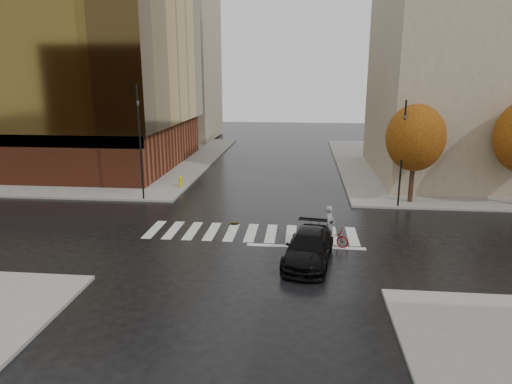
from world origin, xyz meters
TOP-DOWN VIEW (x-y plane):
  - ground at (0.00, 0.00)m, footprint 120.00×120.00m
  - sidewalk_nw at (-21.00, 21.00)m, footprint 30.00×30.00m
  - sidewalk_ne at (21.00, 21.00)m, footprint 30.00×30.00m
  - crosswalk at (0.00, 0.50)m, footprint 12.00×3.00m
  - office_glass at (-22.00, 17.99)m, footprint 27.00×19.00m
  - building_ne_tan at (17.00, 17.00)m, footprint 16.00×16.00m
  - building_nw_far at (-16.00, 37.00)m, footprint 14.00×12.00m
  - tree_ne_a at (10.00, 7.40)m, footprint 3.80×3.80m
  - sedan at (3.11, -3.21)m, footprint 2.71×5.18m
  - cyclist at (4.23, -1.00)m, footprint 1.95×1.31m
  - traffic_light_nw at (-8.14, 6.30)m, footprint 0.22×0.19m
  - traffic_light_ne at (9.00, 6.30)m, footprint 0.17×0.20m
  - fire_hydrant at (-6.50, 10.00)m, footprint 0.29×0.29m
  - manhole at (-1.17, 2.00)m, footprint 0.74×0.74m

SIDE VIEW (x-z plane):
  - ground at x=0.00m, z-range 0.00..0.00m
  - crosswalk at x=0.00m, z-range 0.00..0.01m
  - manhole at x=-1.17m, z-range 0.00..0.01m
  - sidewalk_nw at x=-21.00m, z-range 0.00..0.15m
  - sidewalk_ne at x=21.00m, z-range 0.00..0.15m
  - fire_hydrant at x=-6.50m, z-range 0.19..1.00m
  - cyclist at x=4.23m, z-range -0.33..1.77m
  - sedan at x=3.11m, z-range 0.00..1.43m
  - traffic_light_ne at x=9.00m, z-range 0.57..7.37m
  - tree_ne_a at x=10.00m, z-range 1.20..7.71m
  - traffic_light_nw at x=-8.14m, z-range 0.74..8.45m
  - office_glass at x=-22.00m, z-range 0.28..16.28m
  - building_ne_tan at x=17.00m, z-range 0.15..18.15m
  - building_nw_far at x=-16.00m, z-range 0.15..20.15m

